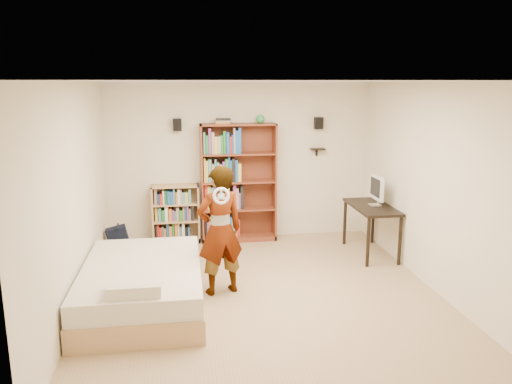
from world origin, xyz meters
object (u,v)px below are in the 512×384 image
tall_bookshelf (239,183)px  computer_desk (371,230)px  low_bookshelf (176,214)px  daybed (142,280)px  person (220,231)px

tall_bookshelf → computer_desk: tall_bookshelf is taller
low_bookshelf → daybed: 2.49m
computer_desk → daybed: bearing=-158.1°
tall_bookshelf → daybed: size_ratio=0.91×
daybed → person: size_ratio=1.31×
computer_desk → low_bookshelf: bearing=160.8°
computer_desk → daybed: (-3.45, -1.39, -0.07)m
low_bookshelf → person: bearing=-75.2°
person → tall_bookshelf: bearing=-120.3°
tall_bookshelf → computer_desk: size_ratio=1.73×
tall_bookshelf → low_bookshelf: tall_bookshelf is taller
computer_desk → person: bearing=-155.1°
low_bookshelf → person: person is taller
computer_desk → person: (-2.48, -1.15, 0.44)m
tall_bookshelf → person: bearing=-102.6°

